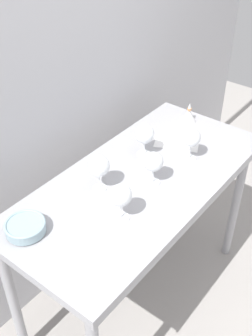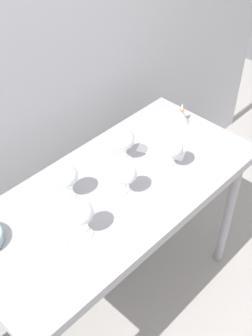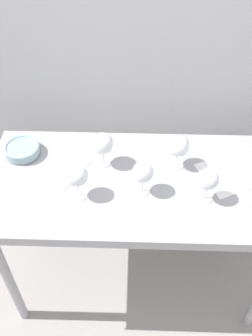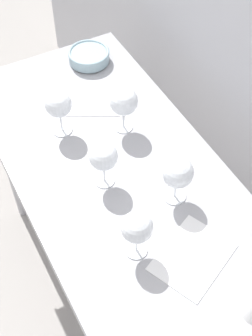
# 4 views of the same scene
# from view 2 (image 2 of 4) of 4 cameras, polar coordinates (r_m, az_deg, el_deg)

# --- Properties ---
(ground_plane) EXTENTS (6.00, 6.00, 0.00)m
(ground_plane) POSITION_cam_2_polar(r_m,az_deg,el_deg) (2.61, -1.27, -16.81)
(ground_plane) COLOR #9F9A95
(back_wall) EXTENTS (3.80, 0.04, 2.60)m
(back_wall) POSITION_cam_2_polar(r_m,az_deg,el_deg) (1.96, -12.30, 12.81)
(back_wall) COLOR silver
(back_wall) RESTS_ON ground_plane
(steel_counter) EXTENTS (1.40, 0.65, 0.90)m
(steel_counter) POSITION_cam_2_polar(r_m,az_deg,el_deg) (1.97, -1.49, -4.96)
(steel_counter) COLOR #9D9DA2
(steel_counter) RESTS_ON ground_plane
(wine_glass_far_left) EXTENTS (0.10, 0.10, 0.18)m
(wine_glass_far_left) POSITION_cam_2_polar(r_m,az_deg,el_deg) (1.79, -7.91, -1.07)
(wine_glass_far_left) COLOR white
(wine_glass_far_left) RESTS_ON steel_counter
(wine_glass_near_left) EXTENTS (0.09, 0.09, 0.17)m
(wine_glass_near_left) POSITION_cam_2_polar(r_m,az_deg,el_deg) (1.64, -5.89, -6.01)
(wine_glass_near_left) COLOR white
(wine_glass_near_left) RESTS_ON steel_counter
(wine_glass_far_right) EXTENTS (0.10, 0.10, 0.17)m
(wine_glass_far_right) POSITION_cam_2_polar(r_m,az_deg,el_deg) (1.96, -0.24, 3.74)
(wine_glass_far_right) COLOR white
(wine_glass_far_right) RESTS_ON steel_counter
(wine_glass_near_center) EXTENTS (0.09, 0.09, 0.17)m
(wine_glass_near_center) POSITION_cam_2_polar(r_m,az_deg,el_deg) (1.78, 0.02, -0.89)
(wine_glass_near_center) COLOR white
(wine_glass_near_center) RESTS_ON steel_counter
(wine_glass_near_right) EXTENTS (0.09, 0.09, 0.17)m
(wine_glass_near_right) POSITION_cam_2_polar(r_m,az_deg,el_deg) (1.92, 6.34, 2.67)
(wine_glass_near_right) COLOR white
(wine_glass_near_right) RESTS_ON steel_counter
(tasting_sheet_upper) EXTENTS (0.27, 0.29, 0.00)m
(tasting_sheet_upper) POSITION_cam_2_polar(r_m,az_deg,el_deg) (1.77, -11.28, -7.74)
(tasting_sheet_upper) COLOR white
(tasting_sheet_upper) RESTS_ON steel_counter
(tasting_sheet_lower) EXTENTS (0.25, 0.28, 0.00)m
(tasting_sheet_lower) POSITION_cam_2_polar(r_m,az_deg,el_deg) (2.12, 5.00, 3.02)
(tasting_sheet_lower) COLOR white
(tasting_sheet_lower) RESTS_ON steel_counter
(decanter_funnel) EXTENTS (0.09, 0.09, 0.12)m
(decanter_funnel) POSITION_cam_2_polar(r_m,az_deg,el_deg) (2.26, 7.32, 6.84)
(decanter_funnel) COLOR silver
(decanter_funnel) RESTS_ON steel_counter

